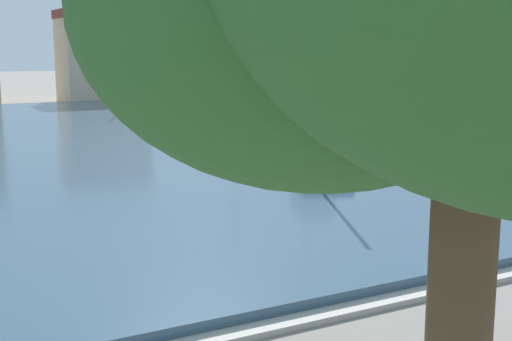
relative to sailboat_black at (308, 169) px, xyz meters
The scene contains 7 objects.
harbor_water 16.60m from the sailboat_black, 118.23° to the left, with size 76.70×51.76×0.35m, color #334C60.
quay_edge_coping 13.94m from the sailboat_black, 124.28° to the right, with size 76.70×0.50×0.12m, color #ADA89E.
sailboat_black is the anchor object (origin of this frame).
sailboat_white 7.96m from the sailboat_black, 83.83° to the left, with size 4.15×9.53×6.58m.
sailboat_green 18.34m from the sailboat_black, 71.01° to the left, with size 2.82×6.12×9.44m.
sailboat_yellow 32.45m from the sailboat_black, 84.03° to the left, with size 4.81×9.21×9.04m.
townhouse_wide_warehouse 43.28m from the sailboat_black, 83.91° to the left, with size 7.74×5.53×8.56m.
Camera 1 is at (-6.53, -1.96, 5.25)m, focal length 48.47 mm.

